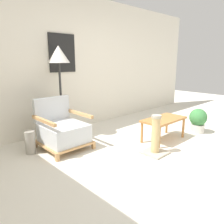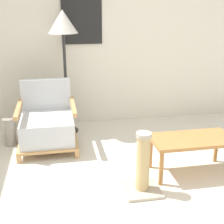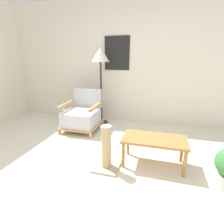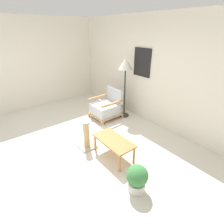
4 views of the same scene
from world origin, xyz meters
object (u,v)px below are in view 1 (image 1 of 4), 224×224
scratching_post (155,139)px  vase (30,142)px  potted_plant (198,120)px  floor_lamp (59,60)px  coffee_table (164,121)px  armchair (63,130)px

scratching_post → vase: bearing=136.0°
potted_plant → floor_lamp: bearing=142.3°
coffee_table → scratching_post: (-0.61, -0.26, -0.11)m
floor_lamp → potted_plant: size_ratio=3.43×
armchair → floor_lamp: size_ratio=0.49×
floor_lamp → vase: bearing=-158.0°
armchair → scratching_post: size_ratio=1.32×
vase → potted_plant: bearing=-24.7°
vase → potted_plant: size_ratio=0.74×
vase → scratching_post: bearing=-44.0°
coffee_table → potted_plant: 0.90m
vase → scratching_post: size_ratio=0.58×
armchair → floor_lamp: (0.27, 0.46, 1.12)m
floor_lamp → potted_plant: (2.10, -1.62, -1.16)m
floor_lamp → scratching_post: bearing=-69.0°
armchair → coffee_table: 1.78m
potted_plant → coffee_table: bearing=165.0°
floor_lamp → potted_plant: bearing=-37.7°
coffee_table → floor_lamp: bearing=131.7°
potted_plant → scratching_post: size_ratio=0.79×
floor_lamp → coffee_table: size_ratio=1.93×
vase → scratching_post: (1.39, -1.34, 0.06)m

